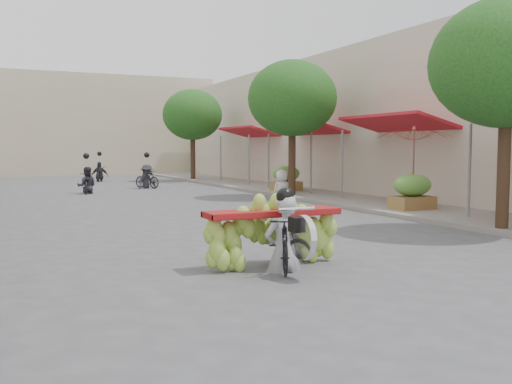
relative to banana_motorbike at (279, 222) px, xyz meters
The scene contains 15 objects.
ground 2.96m from the banana_motorbike, 71.87° to the right, with size 120.00×120.00×0.00m, color #535458.
sidewalk_right 14.61m from the banana_motorbike, 57.27° to the left, with size 4.00×60.00×0.12m, color gray.
shophouse_row_right 17.27m from the banana_motorbike, 41.20° to the left, with size 9.77×40.00×6.00m.
far_building 35.40m from the banana_motorbike, 88.55° to the left, with size 20.00×6.00×7.00m, color #BDB395.
street_tree_near 7.10m from the banana_motorbike, 11.49° to the left, with size 3.40×3.40×5.25m.
street_tree_mid 13.27m from the banana_motorbike, 60.85° to the left, with size 3.40×3.40×5.25m.
street_tree_far 24.30m from the banana_motorbike, 74.88° to the left, with size 3.40×3.40×5.25m.
produce_crate_mid 8.84m from the banana_motorbike, 36.66° to the left, with size 1.20×0.88×1.16m.
produce_crate_far 15.05m from the banana_motorbike, 61.90° to the left, with size 1.20×0.88×1.16m.
banana_motorbike is the anchor object (origin of this frame).
market_umbrella 8.81m from the banana_motorbike, 36.11° to the left, with size 2.86×2.86×1.97m.
pedestrian 14.33m from the banana_motorbike, 62.52° to the left, with size 0.93×0.60×1.81m.
bg_motorbike_a 16.70m from the banana_motorbike, 91.97° to the left, with size 0.87×1.57×1.95m.
bg_motorbike_b 18.78m from the banana_motorbike, 82.45° to the left, with size 1.19×1.50×1.95m.
bg_motorbike_c 25.17m from the banana_motorbike, 86.93° to the left, with size 1.09×1.58×1.95m.
Camera 1 is at (-4.95, -5.27, 1.93)m, focal length 40.00 mm.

